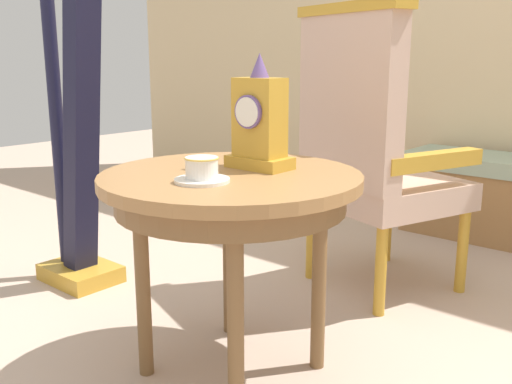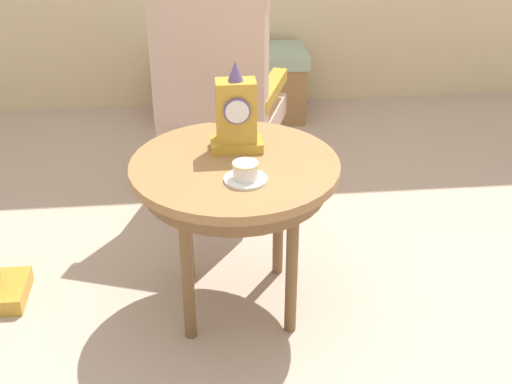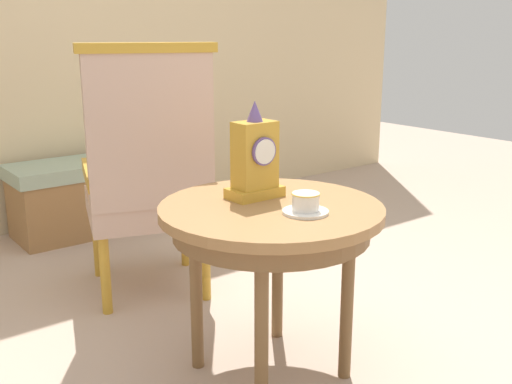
{
  "view_description": "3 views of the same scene",
  "coord_description": "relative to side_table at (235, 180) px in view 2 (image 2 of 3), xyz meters",
  "views": [
    {
      "loc": [
        1.09,
        -1.13,
        0.95
      ],
      "look_at": [
        0.01,
        0.12,
        0.56
      ],
      "focal_mm": 40.75,
      "sensor_mm": 36.0,
      "label": 1
    },
    {
      "loc": [
        -0.16,
        -2.08,
        1.7
      ],
      "look_at": [
        0.05,
        0.08,
        0.48
      ],
      "focal_mm": 47.21,
      "sensor_mm": 36.0,
      "label": 2
    },
    {
      "loc": [
        -1.25,
        -1.44,
        1.19
      ],
      "look_at": [
        -0.04,
        0.12,
        0.66
      ],
      "focal_mm": 42.33,
      "sensor_mm": 36.0,
      "label": 3
    }
  ],
  "objects": [
    {
      "name": "armchair",
      "position": [
        -0.02,
        0.83,
        0.04
      ],
      "size": [
        0.68,
        0.68,
        1.14
      ],
      "color": "#CCA893",
      "rests_on": "ground"
    },
    {
      "name": "window_bench",
      "position": [
        0.12,
        1.89,
        -0.33
      ],
      "size": [
        0.91,
        0.4,
        0.44
      ],
      "color": "#9EB299",
      "rests_on": "ground"
    },
    {
      "name": "ground_plane",
      "position": [
        0.03,
        -0.06,
        -0.55
      ],
      "size": [
        10.0,
        10.0,
        0.0
      ],
      "primitive_type": "plane",
      "color": "#BCA38E"
    },
    {
      "name": "side_table",
      "position": [
        0.0,
        0.0,
        0.0
      ],
      "size": [
        0.75,
        0.75,
        0.62
      ],
      "color": "#9E7042",
      "rests_on": "ground"
    },
    {
      "name": "teacup_left",
      "position": [
        0.03,
        -0.14,
        0.1
      ],
      "size": [
        0.15,
        0.15,
        0.07
      ],
      "color": "white",
      "rests_on": "side_table"
    },
    {
      "name": "mantel_clock",
      "position": [
        0.02,
        0.11,
        0.21
      ],
      "size": [
        0.19,
        0.11,
        0.34
      ],
      "color": "gold",
      "rests_on": "side_table"
    }
  ]
}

